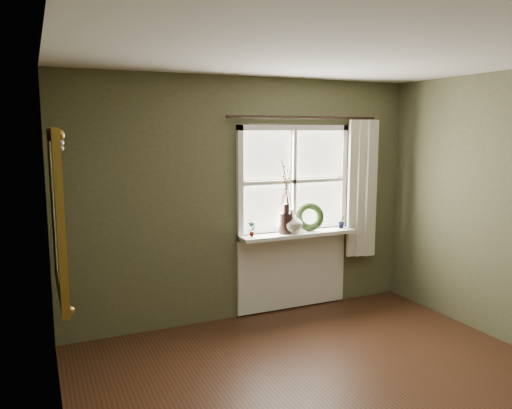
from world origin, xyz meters
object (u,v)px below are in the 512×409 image
object	(u,v)px
cream_vase	(291,222)
gilt_mirror	(56,214)
wreath	(310,220)
dark_jug	(286,223)

from	to	relation	value
cream_vase	gilt_mirror	bearing A→B (deg)	-156.54
wreath	dark_jug	bearing A→B (deg)	-149.25
dark_jug	cream_vase	bearing A→B (deg)	0.00
cream_vase	wreath	xyz separation A→B (m)	(0.25, 0.04, -0.00)
wreath	gilt_mirror	xyz separation A→B (m)	(-2.69, -1.10, 0.42)
dark_jug	cream_vase	xyz separation A→B (m)	(0.07, 0.00, 0.01)
dark_jug	wreath	size ratio (longest dim) A/B	0.71
dark_jug	wreath	distance (m)	0.32
cream_vase	dark_jug	bearing A→B (deg)	180.00
wreath	gilt_mirror	world-z (taller)	gilt_mirror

